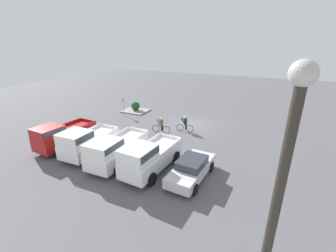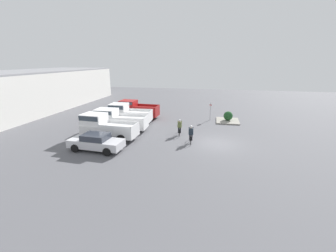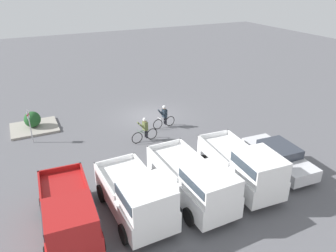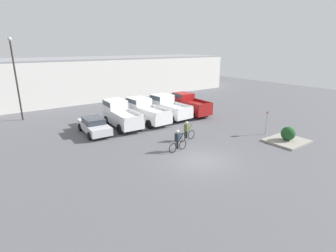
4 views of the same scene
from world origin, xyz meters
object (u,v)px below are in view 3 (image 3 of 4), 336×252
at_px(sedan_0, 278,156).
at_px(cyclist_1, 164,116).
at_px(pickup_truck_2, 138,196).
at_px(pickup_truck_3, 69,214).
at_px(cyclist_0, 145,130).
at_px(shrub, 32,119).
at_px(pickup_truck_0, 244,166).
at_px(fire_lane_sign, 30,123).
at_px(pickup_truck_1, 195,181).

relative_size(sedan_0, cyclist_1, 2.67).
height_order(pickup_truck_2, pickup_truck_3, pickup_truck_2).
height_order(cyclist_0, shrub, cyclist_0).
bearing_deg(pickup_truck_0, fire_lane_sign, -46.80).
distance_m(pickup_truck_1, pickup_truck_3, 5.64).
relative_size(pickup_truck_0, shrub, 4.91).
xyz_separation_m(sedan_0, pickup_truck_1, (5.59, 0.60, 0.45)).
bearing_deg(pickup_truck_3, pickup_truck_1, 177.94).
xyz_separation_m(pickup_truck_2, fire_lane_sign, (3.50, -9.58, 0.16)).
bearing_deg(shrub, pickup_truck_1, 117.19).
distance_m(cyclist_1, fire_lane_sign, 8.66).
xyz_separation_m(cyclist_1, shrub, (8.26, -3.68, -0.11)).
xyz_separation_m(pickup_truck_0, pickup_truck_2, (5.55, -0.05, -0.02)).
xyz_separation_m(cyclist_1, fire_lane_sign, (8.50, -1.52, 0.55)).
relative_size(cyclist_0, cyclist_1, 1.06).
distance_m(pickup_truck_3, shrub, 11.58).
distance_m(sedan_0, cyclist_1, 8.21).
bearing_deg(pickup_truck_1, cyclist_1, -105.31).
bearing_deg(cyclist_1, shrub, -24.04).
height_order(pickup_truck_2, cyclist_1, pickup_truck_2).
bearing_deg(cyclist_0, cyclist_1, -145.94).
bearing_deg(pickup_truck_0, pickup_truck_2, -0.54).
xyz_separation_m(sedan_0, shrub, (11.63, -11.17, -0.02)).
bearing_deg(pickup_truck_1, cyclist_0, -91.92).
xyz_separation_m(pickup_truck_0, cyclist_0, (2.53, -6.78, -0.42)).
relative_size(cyclist_1, fire_lane_sign, 0.77).
xyz_separation_m(sedan_0, pickup_truck_0, (2.83, 0.63, 0.50)).
bearing_deg(fire_lane_sign, pickup_truck_3, 94.00).
distance_m(cyclist_0, shrub, 8.04).
relative_size(sedan_0, pickup_truck_0, 0.86).
xyz_separation_m(sedan_0, cyclist_1, (3.38, -7.49, 0.09)).
distance_m(pickup_truck_2, pickup_truck_3, 2.84).
height_order(pickup_truck_1, pickup_truck_2, pickup_truck_2).
relative_size(cyclist_1, shrub, 1.58).
height_order(pickup_truck_0, pickup_truck_3, pickup_truck_0).
relative_size(pickup_truck_2, shrub, 4.46).
height_order(pickup_truck_1, cyclist_1, pickup_truck_1).
distance_m(sedan_0, pickup_truck_3, 11.24).
relative_size(pickup_truck_1, fire_lane_sign, 2.46).
bearing_deg(pickup_truck_2, pickup_truck_0, 179.46).
relative_size(sedan_0, pickup_truck_1, 0.84).
bearing_deg(sedan_0, pickup_truck_2, 3.95).
distance_m(cyclist_0, fire_lane_sign, 7.14).
height_order(pickup_truck_2, cyclist_0, pickup_truck_2).
height_order(pickup_truck_2, shrub, pickup_truck_2).
bearing_deg(sedan_0, cyclist_1, -65.73).
height_order(pickup_truck_3, shrub, pickup_truck_3).
bearing_deg(sedan_0, pickup_truck_3, 2.00).
bearing_deg(pickup_truck_3, cyclist_0, -131.87).
bearing_deg(shrub, pickup_truck_2, 105.46).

